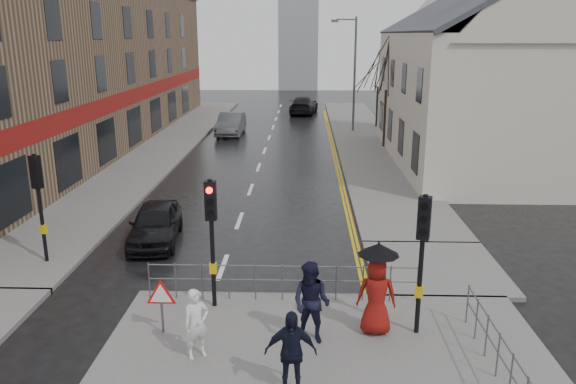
# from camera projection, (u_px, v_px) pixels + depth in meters

# --- Properties ---
(ground) EXTENTS (120.00, 120.00, 0.00)m
(ground) POSITION_uv_depth(u_px,v_px,m) (206.00, 314.00, 14.47)
(ground) COLOR black
(ground) RESTS_ON ground
(left_pavement) EXTENTS (4.00, 44.00, 0.14)m
(left_pavement) POSITION_uv_depth(u_px,v_px,m) (168.00, 143.00, 36.77)
(left_pavement) COLOR #605E5B
(left_pavement) RESTS_ON ground
(right_pavement) EXTENTS (4.00, 40.00, 0.14)m
(right_pavement) POSITION_uv_depth(u_px,v_px,m) (364.00, 139.00, 38.30)
(right_pavement) COLOR #605E5B
(right_pavement) RESTS_ON ground
(pavement_bridge_right) EXTENTS (4.00, 4.20, 0.14)m
(pavement_bridge_right) POSITION_uv_depth(u_px,v_px,m) (434.00, 268.00, 17.13)
(pavement_bridge_right) COLOR #605E5B
(pavement_bridge_right) RESTS_ON ground
(building_left_terrace) EXTENTS (8.00, 42.00, 10.00)m
(building_left_terrace) POSITION_uv_depth(u_px,v_px,m) (71.00, 67.00, 34.64)
(building_left_terrace) COLOR #81624A
(building_left_terrace) RESTS_ON ground
(building_right_cream) EXTENTS (9.00, 16.40, 10.10)m
(building_right_cream) POSITION_uv_depth(u_px,v_px,m) (482.00, 76.00, 30.12)
(building_right_cream) COLOR beige
(building_right_cream) RESTS_ON ground
(church_tower) EXTENTS (5.00, 5.00, 18.00)m
(church_tower) POSITION_uv_depth(u_px,v_px,m) (299.00, 17.00, 71.62)
(church_tower) COLOR #95989E
(church_tower) RESTS_ON ground
(traffic_signal_near_left) EXTENTS (0.28, 0.27, 3.40)m
(traffic_signal_near_left) POSITION_uv_depth(u_px,v_px,m) (211.00, 221.00, 13.98)
(traffic_signal_near_left) COLOR black
(traffic_signal_near_left) RESTS_ON near_pavement
(traffic_signal_near_right) EXTENTS (0.34, 0.33, 3.40)m
(traffic_signal_near_right) POSITION_uv_depth(u_px,v_px,m) (423.00, 240.00, 12.67)
(traffic_signal_near_right) COLOR black
(traffic_signal_near_right) RESTS_ON near_pavement
(traffic_signal_far_left) EXTENTS (0.34, 0.33, 3.40)m
(traffic_signal_far_left) POSITION_uv_depth(u_px,v_px,m) (38.00, 189.00, 16.86)
(traffic_signal_far_left) COLOR black
(traffic_signal_far_left) RESTS_ON left_pavement
(guard_railing_front) EXTENTS (7.14, 0.04, 1.00)m
(guard_railing_front) POSITION_uv_depth(u_px,v_px,m) (282.00, 274.00, 14.75)
(guard_railing_front) COLOR #595B5E
(guard_railing_front) RESTS_ON near_pavement
(guard_railing_side) EXTENTS (0.04, 4.54, 1.00)m
(guard_railing_side) POSITION_uv_depth(u_px,v_px,m) (499.00, 346.00, 11.39)
(guard_railing_side) COLOR #595B5E
(guard_railing_side) RESTS_ON near_pavement
(warning_sign) EXTENTS (0.80, 0.07, 1.35)m
(warning_sign) POSITION_uv_depth(u_px,v_px,m) (161.00, 298.00, 13.05)
(warning_sign) COLOR #595B5E
(warning_sign) RESTS_ON near_pavement
(street_lamp) EXTENTS (1.83, 0.25, 8.00)m
(street_lamp) POSITION_uv_depth(u_px,v_px,m) (352.00, 67.00, 39.95)
(street_lamp) COLOR #595B5E
(street_lamp) RESTS_ON right_pavement
(tree_near) EXTENTS (2.40, 2.40, 6.58)m
(tree_near) POSITION_uv_depth(u_px,v_px,m) (388.00, 65.00, 34.01)
(tree_near) COLOR black
(tree_near) RESTS_ON right_pavement
(tree_far) EXTENTS (2.40, 2.40, 5.64)m
(tree_far) POSITION_uv_depth(u_px,v_px,m) (379.00, 69.00, 41.88)
(tree_far) COLOR black
(tree_far) RESTS_ON right_pavement
(pedestrian_a) EXTENTS (0.69, 0.62, 1.58)m
(pedestrian_a) POSITION_uv_depth(u_px,v_px,m) (197.00, 324.00, 12.10)
(pedestrian_a) COLOR white
(pedestrian_a) RESTS_ON near_pavement
(pedestrian_b) EXTENTS (1.15, 1.05, 1.91)m
(pedestrian_b) POSITION_uv_depth(u_px,v_px,m) (311.00, 303.00, 12.69)
(pedestrian_b) COLOR black
(pedestrian_b) RESTS_ON near_pavement
(pedestrian_with_umbrella) EXTENTS (0.97, 0.96, 2.24)m
(pedestrian_with_umbrella) POSITION_uv_depth(u_px,v_px,m) (377.00, 286.00, 13.00)
(pedestrian_with_umbrella) COLOR maroon
(pedestrian_with_umbrella) RESTS_ON near_pavement
(pedestrian_d) EXTENTS (1.04, 0.48, 1.75)m
(pedestrian_d) POSITION_uv_depth(u_px,v_px,m) (291.00, 352.00, 10.85)
(pedestrian_d) COLOR black
(pedestrian_d) RESTS_ON near_pavement
(car_parked) EXTENTS (1.98, 4.06, 1.34)m
(car_parked) POSITION_uv_depth(u_px,v_px,m) (155.00, 223.00, 19.31)
(car_parked) COLOR black
(car_parked) RESTS_ON ground
(car_mid) EXTENTS (1.73, 4.74, 1.55)m
(car_mid) POSITION_uv_depth(u_px,v_px,m) (231.00, 124.00, 39.96)
(car_mid) COLOR #444649
(car_mid) RESTS_ON ground
(car_far) EXTENTS (2.78, 5.52, 1.54)m
(car_far) POSITION_uv_depth(u_px,v_px,m) (304.00, 105.00, 50.61)
(car_far) COLOR black
(car_far) RESTS_ON ground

